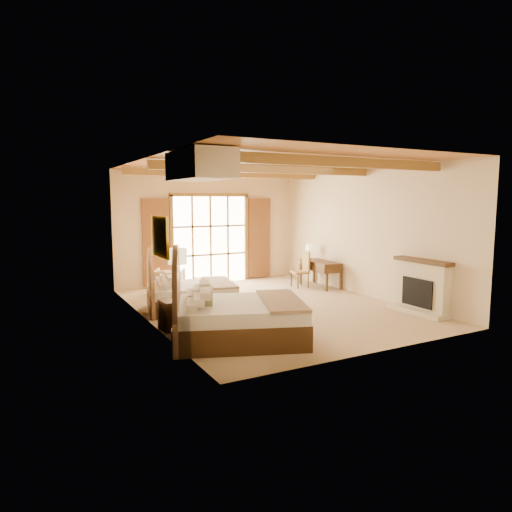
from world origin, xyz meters
TOP-DOWN VIEW (x-y plane):
  - floor at (0.00, 0.00)m, footprint 7.00×7.00m
  - wall_back at (0.00, 3.50)m, footprint 5.50×0.00m
  - wall_left at (-2.75, 0.00)m, footprint 0.00×7.00m
  - wall_right at (2.75, 0.00)m, footprint 0.00×7.00m
  - ceiling at (0.00, 0.00)m, footprint 7.00×7.00m
  - ceiling_beams at (0.00, 0.00)m, footprint 5.39×4.60m
  - french_doors at (0.00, 3.44)m, footprint 3.95×0.08m
  - fireplace at (2.60, -2.00)m, footprint 0.46×1.40m
  - painting at (-2.70, -0.75)m, footprint 0.06×0.95m
  - canopy_valance at (-2.40, -2.00)m, footprint 0.70×1.40m
  - bed_near at (-1.87, -1.90)m, footprint 2.76×2.33m
  - bed_far at (-1.77, 0.60)m, footprint 2.12×1.75m
  - nightstand at (-2.48, -0.73)m, footprint 0.50×0.50m
  - floor_lamp at (-2.50, -1.09)m, footprint 0.33×0.33m
  - armchair at (-1.58, 2.40)m, footprint 0.97×0.98m
  - ottoman at (-0.66, 2.15)m, footprint 0.53×0.53m
  - desk at (2.44, 1.42)m, footprint 0.67×1.38m
  - desk_chair at (1.92, 1.62)m, footprint 0.49×0.49m
  - desk_lamp at (2.44, 1.93)m, footprint 0.21×0.21m

SIDE VIEW (x-z plane):
  - floor at x=0.00m, z-range 0.00..0.00m
  - ottoman at x=-0.66m, z-range 0.00..0.38m
  - nightstand at x=-2.48m, z-range 0.00..0.56m
  - desk_chair at x=1.92m, z-range -0.18..0.78m
  - armchair at x=-1.58m, z-range 0.00..0.67m
  - bed_far at x=-1.77m, z-range -0.24..0.98m
  - desk at x=2.44m, z-range 0.03..0.75m
  - bed_near at x=-1.87m, z-range -0.29..1.17m
  - fireplace at x=2.60m, z-range -0.07..1.09m
  - desk_lamp at x=2.44m, z-range 0.83..1.25m
  - french_doors at x=0.00m, z-range -0.05..2.55m
  - floor_lamp at x=-2.50m, z-range 0.55..2.11m
  - wall_back at x=0.00m, z-range -1.15..4.35m
  - wall_left at x=-2.75m, z-range -1.90..5.10m
  - wall_right at x=2.75m, z-range -1.90..5.10m
  - painting at x=-2.70m, z-range 1.38..2.12m
  - canopy_valance at x=-2.40m, z-range 2.73..3.18m
  - ceiling_beams at x=0.00m, z-range 2.99..3.17m
  - ceiling at x=0.00m, z-range 3.20..3.20m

